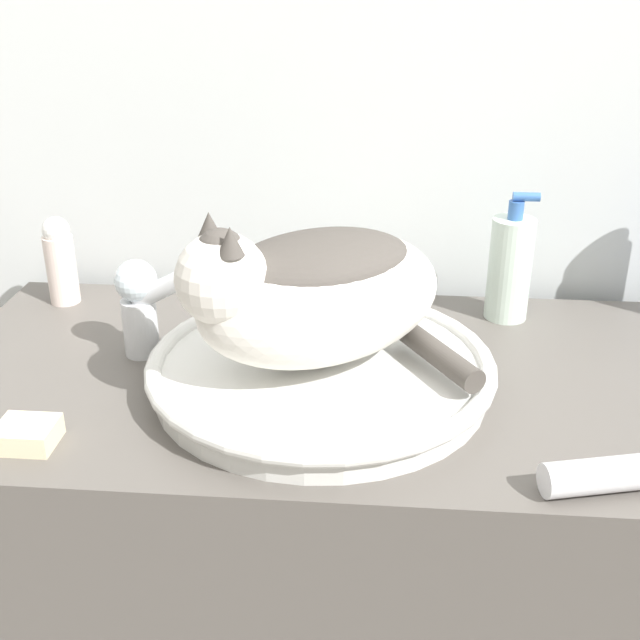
% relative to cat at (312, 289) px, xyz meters
% --- Properties ---
extents(wall_back, '(8.00, 0.05, 2.40)m').
position_rel_cat_xyz_m(wall_back, '(0.06, 0.35, 0.22)').
color(wall_back, silver).
rests_on(wall_back, ground_plane).
extents(vanity_counter, '(1.06, 0.51, 0.85)m').
position_rel_cat_xyz_m(vanity_counter, '(0.06, 0.04, -0.55)').
color(vanity_counter, '#56514C').
rests_on(vanity_counter, ground_plane).
extents(sink_basin, '(0.41, 0.41, 0.04)m').
position_rel_cat_xyz_m(sink_basin, '(0.01, 0.01, -0.11)').
color(sink_basin, silver).
rests_on(sink_basin, vanity_counter).
extents(cat, '(0.36, 0.32, 0.18)m').
position_rel_cat_xyz_m(cat, '(0.00, 0.00, 0.00)').
color(cat, silver).
rests_on(cat, sink_basin).
extents(faucet, '(0.15, 0.07, 0.15)m').
position_rel_cat_xyz_m(faucet, '(-0.21, 0.07, -0.05)').
color(faucet, silver).
rests_on(faucet, vanity_counter).
extents(deodorant_stick, '(0.04, 0.04, 0.13)m').
position_rel_cat_xyz_m(deodorant_stick, '(-0.39, 0.23, -0.06)').
color(deodorant_stick, silver).
rests_on(deodorant_stick, vanity_counter).
extents(soap_pump_bottle, '(0.06, 0.06, 0.18)m').
position_rel_cat_xyz_m(soap_pump_bottle, '(0.25, 0.23, -0.05)').
color(soap_pump_bottle, silver).
rests_on(soap_pump_bottle, vanity_counter).
extents(cream_tube, '(0.14, 0.07, 0.04)m').
position_rel_cat_xyz_m(cream_tube, '(0.30, -0.17, -0.11)').
color(cream_tube, silver).
rests_on(cream_tube, vanity_counter).
extents(soap_bar, '(0.06, 0.05, 0.02)m').
position_rel_cat_xyz_m(soap_bar, '(-0.29, -0.14, -0.12)').
color(soap_bar, beige).
rests_on(soap_bar, vanity_counter).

